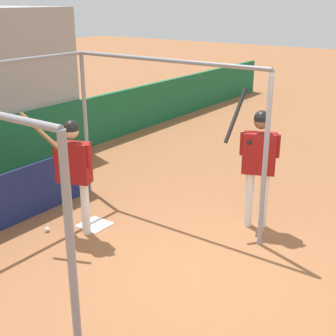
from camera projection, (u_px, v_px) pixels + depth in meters
name	position (u px, v px, depth m)	size (l,w,h in m)	color
ground_plane	(199.00, 271.00, 6.19)	(60.00, 60.00, 0.00)	#935B38
batting_cage	(32.00, 168.00, 6.61)	(3.65, 3.53, 2.56)	gray
home_plate	(95.00, 225.00, 7.43)	(0.44, 0.44, 0.02)	white
player_batter	(73.00, 167.00, 6.79)	(0.66, 0.83, 1.92)	white
player_waiting	(258.00, 157.00, 7.03)	(0.61, 0.70, 2.15)	white
baseball	(47.00, 229.00, 7.21)	(0.07, 0.07, 0.07)	white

